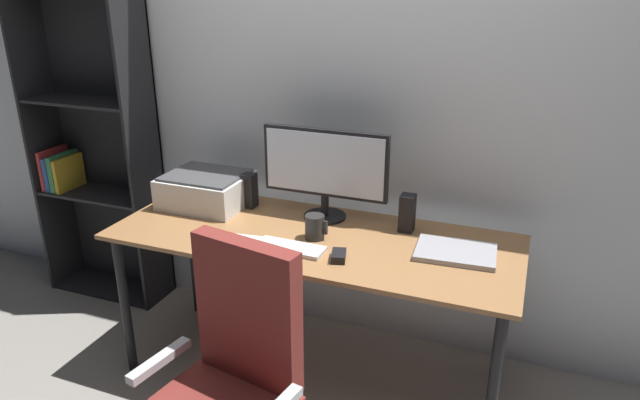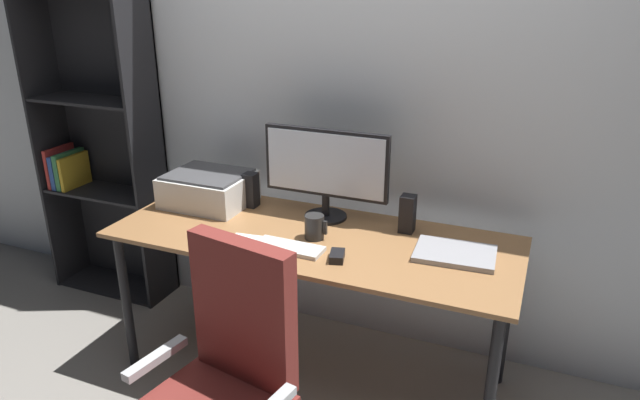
% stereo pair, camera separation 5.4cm
% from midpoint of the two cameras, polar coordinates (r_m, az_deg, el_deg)
% --- Properties ---
extents(ground_plane, '(12.00, 12.00, 0.00)m').
position_cam_midpoint_polar(ground_plane, '(2.90, -1.24, -16.94)').
color(ground_plane, gray).
extents(back_wall, '(6.40, 0.10, 2.60)m').
position_cam_midpoint_polar(back_wall, '(2.81, 2.67, 11.15)').
color(back_wall, silver).
rests_on(back_wall, ground).
extents(desk, '(1.79, 0.70, 0.74)m').
position_cam_midpoint_polar(desk, '(2.54, -1.36, -5.13)').
color(desk, olive).
rests_on(desk, ground).
extents(monitor, '(0.60, 0.20, 0.43)m').
position_cam_midpoint_polar(monitor, '(2.60, -0.10, 3.24)').
color(monitor, black).
rests_on(monitor, desk).
extents(keyboard, '(0.29, 0.12, 0.02)m').
position_cam_midpoint_polar(keyboard, '(2.38, -3.65, -4.79)').
color(keyboard, silver).
rests_on(keyboard, desk).
extents(mouse, '(0.08, 0.11, 0.03)m').
position_cam_midpoint_polar(mouse, '(2.29, 1.21, -5.61)').
color(mouse, black).
rests_on(mouse, desk).
extents(coffee_mug, '(0.10, 0.08, 0.11)m').
position_cam_midpoint_polar(coffee_mug, '(2.46, -1.14, -2.72)').
color(coffee_mug, black).
rests_on(coffee_mug, desk).
extents(laptop, '(0.33, 0.25, 0.02)m').
position_cam_midpoint_polar(laptop, '(2.39, 12.78, -5.11)').
color(laptop, '#99999E').
rests_on(laptop, desk).
extents(speaker_left, '(0.06, 0.07, 0.17)m').
position_cam_midpoint_polar(speaker_left, '(2.81, -7.64, 0.94)').
color(speaker_left, black).
rests_on(speaker_left, desk).
extents(speaker_right, '(0.06, 0.07, 0.17)m').
position_cam_midpoint_polar(speaker_right, '(2.54, 8.11, -1.30)').
color(speaker_right, black).
rests_on(speaker_right, desk).
extents(printer, '(0.40, 0.34, 0.16)m').
position_cam_midpoint_polar(printer, '(2.87, -11.79, 1.04)').
color(printer, silver).
rests_on(printer, desk).
extents(paper_sheet, '(0.24, 0.32, 0.00)m').
position_cam_midpoint_polar(paper_sheet, '(2.39, -8.06, -5.05)').
color(paper_sheet, white).
rests_on(paper_sheet, desk).
extents(bookshelf, '(0.72, 0.28, 1.79)m').
position_cam_midpoint_polar(bookshelf, '(3.52, -21.98, 4.72)').
color(bookshelf, black).
rests_on(bookshelf, ground).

